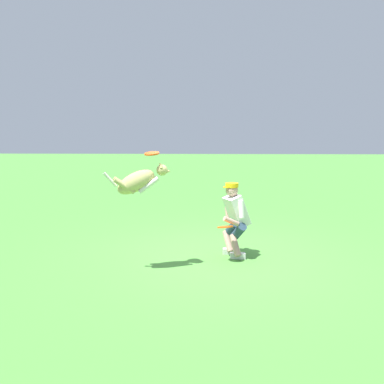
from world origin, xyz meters
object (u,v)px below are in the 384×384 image
frisbee_flying (152,153)px  dog (139,181)px  person (235,217)px  frisbee_held (225,227)px

frisbee_flying → dog: bearing=23.6°
person → frisbee_held: person is taller
dog → frisbee_held: (-1.33, -0.46, -0.81)m
dog → frisbee_flying: 0.46m
frisbee_flying → frisbee_held: size_ratio=0.86×
frisbee_held → frisbee_flying: bearing=18.2°
frisbee_flying → frisbee_held: bearing=-161.8°
dog → frisbee_held: dog is taller
person → frisbee_held: bearing=38.4°
dog → frisbee_held: bearing=2.5°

